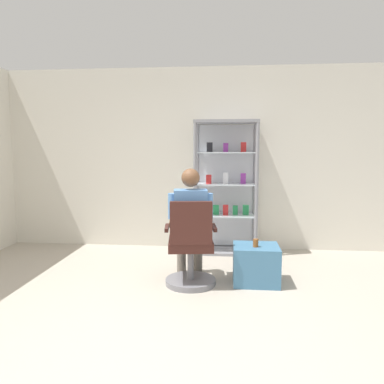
{
  "coord_description": "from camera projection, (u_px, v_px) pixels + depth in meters",
  "views": [
    {
      "loc": [
        0.42,
        -2.6,
        1.49
      ],
      "look_at": [
        0.01,
        1.66,
        1.0
      ],
      "focal_mm": 34.66,
      "sensor_mm": 36.0,
      "label": 1
    }
  ],
  "objects": [
    {
      "name": "back_wall",
      "position": [
        200.0,
        159.0,
        5.6
      ],
      "size": [
        6.0,
        0.1,
        2.7
      ],
      "primitive_type": "cube",
      "color": "silver",
      "rests_on": "ground"
    },
    {
      "name": "tea_glass",
      "position": [
        256.0,
        243.0,
        4.07
      ],
      "size": [
        0.06,
        0.06,
        0.09
      ],
      "primitive_type": "cylinder",
      "color": "brown",
      "rests_on": "storage_crate"
    },
    {
      "name": "office_chair",
      "position": [
        191.0,
        251.0,
        4.03
      ],
      "size": [
        0.59,
        0.56,
        0.96
      ],
      "color": "slate",
      "rests_on": "ground"
    },
    {
      "name": "display_cabinet_main",
      "position": [
        226.0,
        187.0,
        5.37
      ],
      "size": [
        0.9,
        0.45,
        1.9
      ],
      "color": "gray",
      "rests_on": "ground"
    },
    {
      "name": "storage_crate",
      "position": [
        256.0,
        264.0,
        4.15
      ],
      "size": [
        0.5,
        0.45,
        0.43
      ],
      "primitive_type": "cube",
      "color": "teal",
      "rests_on": "ground"
    },
    {
      "name": "seated_shopkeeper",
      "position": [
        190.0,
        219.0,
        4.16
      ],
      "size": [
        0.52,
        0.6,
        1.29
      ],
      "color": "slate",
      "rests_on": "ground"
    },
    {
      "name": "ground_plane",
      "position": [
        169.0,
        349.0,
        2.79
      ],
      "size": [
        7.2,
        7.2,
        0.0
      ],
      "primitive_type": "plane",
      "color": "#B2A899"
    }
  ]
}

